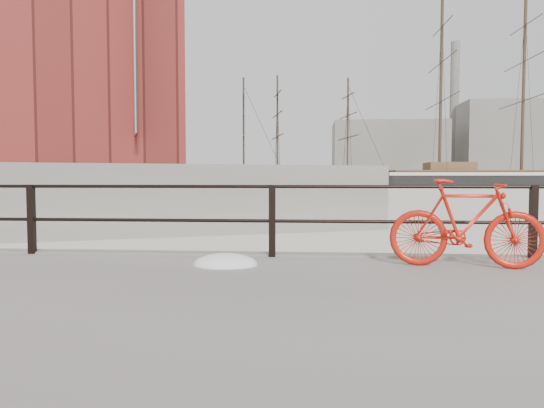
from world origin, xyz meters
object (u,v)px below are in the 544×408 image
(workboat_far, at_px, (7,192))
(schooner_left, at_px, (210,188))
(bicycle, at_px, (466,223))
(workboat_near, at_px, (67,197))
(barque_black, at_px, (521,186))
(schooner_mid, at_px, (313,188))

(workboat_far, bearing_deg, schooner_left, 51.00)
(bicycle, distance_m, schooner_left, 69.25)
(bicycle, xyz_separation_m, schooner_left, (-17.21, 67.07, -0.89))
(schooner_left, relative_size, workboat_near, 1.94)
(bicycle, distance_m, barque_black, 97.08)
(schooner_mid, xyz_separation_m, workboat_far, (-32.61, -28.79, 0.00))
(barque_black, distance_m, schooner_mid, 43.17)
(bicycle, xyz_separation_m, schooner_mid, (-1.45, 71.94, -0.89))
(bicycle, height_order, barque_black, barque_black)
(schooner_mid, height_order, workboat_near, schooner_mid)
(barque_black, xyz_separation_m, schooner_mid, (-39.52, -17.37, 0.00))
(bicycle, bearing_deg, workboat_near, 132.86)
(schooner_mid, bearing_deg, workboat_near, -128.86)
(barque_black, height_order, workboat_near, barque_black)
(schooner_mid, relative_size, workboat_near, 2.14)
(barque_black, xyz_separation_m, workboat_far, (-72.13, -46.16, 0.00))
(bicycle, height_order, workboat_far, workboat_far)
(barque_black, xyz_separation_m, workboat_near, (-59.18, -58.42, 0.00))
(schooner_left, height_order, workboat_far, schooner_left)
(schooner_left, bearing_deg, barque_black, 14.74)
(bicycle, bearing_deg, schooner_mid, 99.66)
(schooner_mid, relative_size, schooner_left, 1.10)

